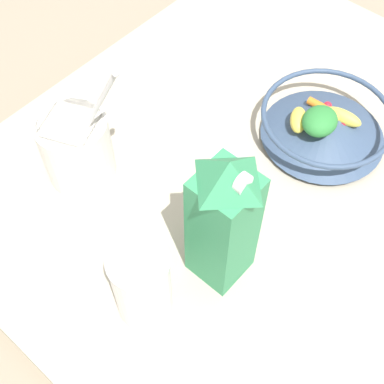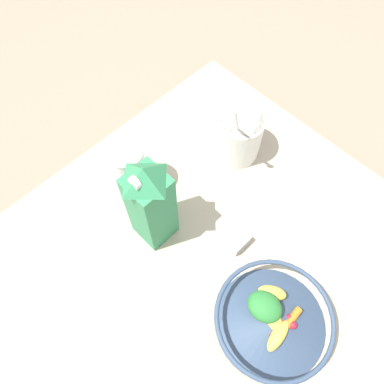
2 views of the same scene
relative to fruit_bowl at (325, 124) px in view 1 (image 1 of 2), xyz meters
The scene contains 7 objects.
ground_plane 0.15m from the fruit_bowl, 167.78° to the right, with size 6.00×6.00×0.00m, color gray.
countertop 0.14m from the fruit_bowl, 167.78° to the right, with size 1.03×1.03×0.04m.
fruit_bowl is the anchor object (origin of this frame).
milk_carton 0.35m from the fruit_bowl, behind, with size 0.08×0.08×0.28m.
yogurt_tub 0.45m from the fruit_bowl, 141.29° to the left, with size 0.12×0.16×0.27m.
drinking_cup 0.46m from the fruit_bowl, behind, with size 0.09×0.09×0.16m.
spice_jar 0.20m from the fruit_bowl, 154.04° to the left, with size 0.05×0.05×0.03m.
Camera 1 is at (-0.54, -0.23, 0.83)m, focal length 50.00 mm.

